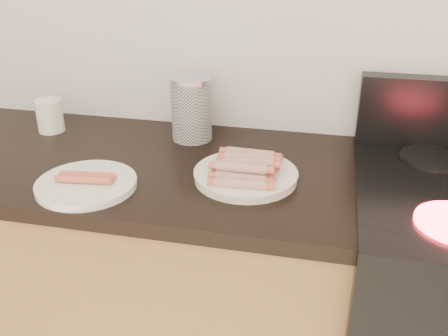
% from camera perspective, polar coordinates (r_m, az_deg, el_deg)
% --- Properties ---
extents(cabinet_base, '(2.20, 0.59, 0.86)m').
position_cam_1_polar(cabinet_base, '(1.89, -23.36, -10.75)').
color(cabinet_base, brown).
rests_on(cabinet_base, floor).
extents(burner_far_left, '(0.18, 0.18, 0.01)m').
position_cam_1_polar(burner_far_left, '(1.49, 22.83, 1.03)').
color(burner_far_left, black).
rests_on(burner_far_left, stove).
extents(main_plate, '(0.30, 0.30, 0.02)m').
position_cam_1_polar(main_plate, '(1.29, 2.49, -0.96)').
color(main_plate, white).
rests_on(main_plate, counter_slab).
extents(side_plate, '(0.30, 0.30, 0.02)m').
position_cam_1_polar(side_plate, '(1.30, -15.44, -1.80)').
color(side_plate, white).
rests_on(side_plate, counter_slab).
extents(hotdog_pile, '(0.13, 0.20, 0.05)m').
position_cam_1_polar(hotdog_pile, '(1.28, 2.52, 0.27)').
color(hotdog_pile, maroon).
rests_on(hotdog_pile, main_plate).
extents(plain_sausages, '(0.13, 0.06, 0.02)m').
position_cam_1_polar(plain_sausages, '(1.29, -15.54, -1.05)').
color(plain_sausages, '#C25B35').
rests_on(plain_sausages, side_plate).
extents(canister, '(0.13, 0.13, 0.19)m').
position_cam_1_polar(canister, '(1.51, -3.73, 6.81)').
color(canister, white).
rests_on(canister, counter_slab).
extents(mug, '(0.11, 0.11, 0.10)m').
position_cam_1_polar(mug, '(1.68, -19.28, 5.67)').
color(mug, white).
rests_on(mug, counter_slab).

